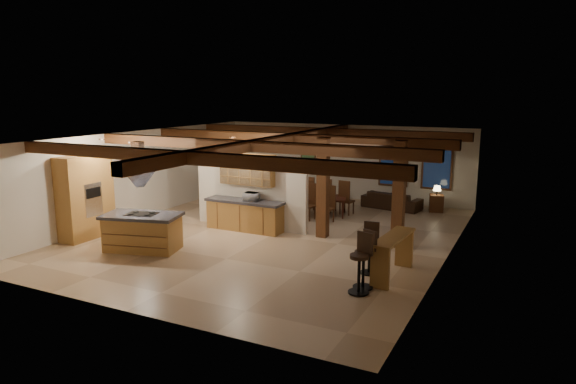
% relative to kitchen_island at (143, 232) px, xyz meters
% --- Properties ---
extents(ground, '(12.00, 12.00, 0.00)m').
position_rel_kitchen_island_xyz_m(ground, '(2.40, 2.82, -0.50)').
color(ground, tan).
rests_on(ground, ground).
extents(room_walls, '(12.00, 12.00, 12.00)m').
position_rel_kitchen_island_xyz_m(room_walls, '(2.40, 2.82, 1.28)').
color(room_walls, beige).
rests_on(room_walls, ground).
extents(ceiling_beams, '(10.00, 12.00, 0.28)m').
position_rel_kitchen_island_xyz_m(ceiling_beams, '(2.40, 2.82, 2.26)').
color(ceiling_beams, '#432010').
rests_on(ceiling_beams, room_walls).
extents(timber_posts, '(2.50, 0.30, 2.90)m').
position_rel_kitchen_island_xyz_m(timber_posts, '(4.90, 3.32, 1.26)').
color(timber_posts, '#432010').
rests_on(timber_posts, ground).
extents(partition_wall, '(3.80, 0.18, 2.20)m').
position_rel_kitchen_island_xyz_m(partition_wall, '(1.40, 3.32, 0.60)').
color(partition_wall, beige).
rests_on(partition_wall, ground).
extents(pantry_cabinet, '(0.67, 1.60, 2.40)m').
position_rel_kitchen_island_xyz_m(pantry_cabinet, '(-2.26, 0.22, 0.70)').
color(pantry_cabinet, olive).
rests_on(pantry_cabinet, ground).
extents(back_counter, '(2.50, 0.66, 0.94)m').
position_rel_kitchen_island_xyz_m(back_counter, '(1.40, 2.93, -0.03)').
color(back_counter, olive).
rests_on(back_counter, ground).
extents(upper_display_cabinet, '(1.80, 0.36, 0.95)m').
position_rel_kitchen_island_xyz_m(upper_display_cabinet, '(1.40, 3.13, 1.35)').
color(upper_display_cabinet, olive).
rests_on(upper_display_cabinet, partition_wall).
extents(range_hood, '(1.10, 1.10, 1.40)m').
position_rel_kitchen_island_xyz_m(range_hood, '(0.00, 0.00, 1.28)').
color(range_hood, silver).
rests_on(range_hood, room_walls).
extents(back_windows, '(2.70, 0.07, 1.70)m').
position_rel_kitchen_island_xyz_m(back_windows, '(5.20, 8.75, 1.00)').
color(back_windows, '#432010').
rests_on(back_windows, room_walls).
extents(framed_art, '(0.65, 0.05, 0.85)m').
position_rel_kitchen_island_xyz_m(framed_art, '(0.90, 8.75, 1.20)').
color(framed_art, '#432010').
rests_on(framed_art, room_walls).
extents(recessed_cans, '(3.16, 2.46, 0.03)m').
position_rel_kitchen_island_xyz_m(recessed_cans, '(-0.13, 0.88, 2.37)').
color(recessed_cans, silver).
rests_on(recessed_cans, room_walls).
extents(kitchen_island, '(2.21, 1.55, 1.00)m').
position_rel_kitchen_island_xyz_m(kitchen_island, '(0.00, 0.00, 0.00)').
color(kitchen_island, olive).
rests_on(kitchen_island, ground).
extents(dining_table, '(2.06, 1.56, 0.64)m').
position_rel_kitchen_island_xyz_m(dining_table, '(2.69, 5.67, -0.18)').
color(dining_table, '#401B10').
rests_on(dining_table, ground).
extents(sofa, '(2.21, 1.18, 0.61)m').
position_rel_kitchen_island_xyz_m(sofa, '(4.64, 7.81, -0.20)').
color(sofa, black).
rests_on(sofa, ground).
extents(microwave, '(0.49, 0.37, 0.25)m').
position_rel_kitchen_island_xyz_m(microwave, '(1.65, 2.93, 0.56)').
color(microwave, '#ACACB1').
rests_on(microwave, back_counter).
extents(bar_counter, '(0.59, 1.87, 0.97)m').
position_rel_kitchen_island_xyz_m(bar_counter, '(6.51, 0.95, 0.15)').
color(bar_counter, olive).
rests_on(bar_counter, ground).
extents(side_table, '(0.58, 0.58, 0.60)m').
position_rel_kitchen_island_xyz_m(side_table, '(6.17, 8.05, -0.20)').
color(side_table, '#432010').
rests_on(side_table, ground).
extents(table_lamp, '(0.27, 0.27, 0.32)m').
position_rel_kitchen_island_xyz_m(table_lamp, '(6.17, 8.05, 0.32)').
color(table_lamp, black).
rests_on(table_lamp, side_table).
extents(bar_stool_a, '(0.47, 0.48, 1.28)m').
position_rel_kitchen_island_xyz_m(bar_stool_a, '(6.15, -0.28, 0.15)').
color(bar_stool_a, black).
rests_on(bar_stool_a, ground).
extents(bar_stool_b, '(0.47, 0.49, 1.25)m').
position_rel_kitchen_island_xyz_m(bar_stool_b, '(6.14, 0.04, 0.14)').
color(bar_stool_b, black).
rests_on(bar_stool_b, ground).
extents(bar_stool_c, '(0.42, 0.43, 1.20)m').
position_rel_kitchen_island_xyz_m(bar_stool_c, '(5.96, 0.96, 0.11)').
color(bar_stool_c, black).
rests_on(bar_stool_c, ground).
extents(dining_chairs, '(2.06, 2.06, 1.20)m').
position_rel_kitchen_island_xyz_m(dining_chairs, '(2.69, 5.67, 0.11)').
color(dining_chairs, '#432010').
rests_on(dining_chairs, ground).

